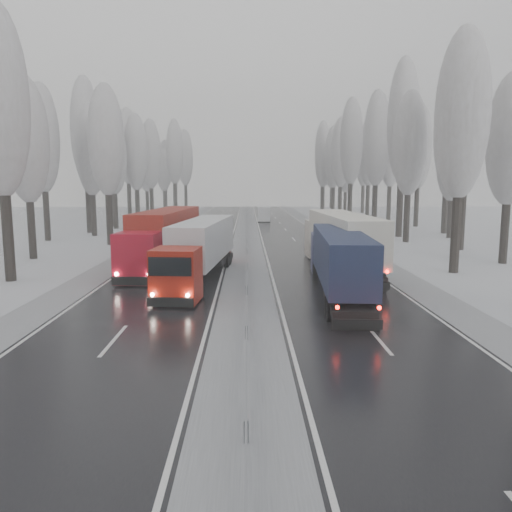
{
  "coord_description": "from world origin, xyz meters",
  "views": [
    {
      "loc": [
        0.03,
        -7.14,
        6.15
      ],
      "look_at": [
        0.53,
        20.15,
        2.2
      ],
      "focal_mm": 35.0,
      "sensor_mm": 36.0,
      "label": 1
    }
  ],
  "objects_px": {
    "truck_red_red": "(164,234)",
    "truck_blue_box": "(338,257)",
    "truck_red_white": "(201,246)",
    "truck_cream_box": "(340,238)",
    "box_truck_distant": "(264,214)"
  },
  "relations": [
    {
      "from": "truck_red_red",
      "to": "truck_blue_box",
      "type": "bearing_deg",
      "value": -37.01
    },
    {
      "from": "truck_blue_box",
      "to": "truck_red_white",
      "type": "xyz_separation_m",
      "value": [
        -8.03,
        4.59,
        0.09
      ]
    },
    {
      "from": "truck_blue_box",
      "to": "truck_red_white",
      "type": "bearing_deg",
      "value": 154.48
    },
    {
      "from": "truck_cream_box",
      "to": "truck_blue_box",
      "type": "bearing_deg",
      "value": -103.03
    },
    {
      "from": "truck_blue_box",
      "to": "truck_cream_box",
      "type": "relative_size",
      "value": 0.88
    },
    {
      "from": "truck_cream_box",
      "to": "box_truck_distant",
      "type": "distance_m",
      "value": 48.68
    },
    {
      "from": "truck_cream_box",
      "to": "truck_red_red",
      "type": "xyz_separation_m",
      "value": [
        -12.65,
        2.59,
        0.03
      ]
    },
    {
      "from": "truck_cream_box",
      "to": "truck_red_white",
      "type": "height_order",
      "value": "truck_cream_box"
    },
    {
      "from": "box_truck_distant",
      "to": "truck_red_white",
      "type": "height_order",
      "value": "truck_red_white"
    },
    {
      "from": "truck_blue_box",
      "to": "truck_red_white",
      "type": "distance_m",
      "value": 9.25
    },
    {
      "from": "truck_blue_box",
      "to": "truck_red_red",
      "type": "bearing_deg",
      "value": 143.04
    },
    {
      "from": "truck_blue_box",
      "to": "truck_red_red",
      "type": "xyz_separation_m",
      "value": [
        -11.24,
        9.84,
        0.33
      ]
    },
    {
      "from": "box_truck_distant",
      "to": "truck_red_white",
      "type": "xyz_separation_m",
      "value": [
        -5.85,
        -51.19,
        0.95
      ]
    },
    {
      "from": "truck_blue_box",
      "to": "truck_cream_box",
      "type": "height_order",
      "value": "truck_cream_box"
    },
    {
      "from": "truck_red_white",
      "to": "truck_blue_box",
      "type": "bearing_deg",
      "value": -24.0
    }
  ]
}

